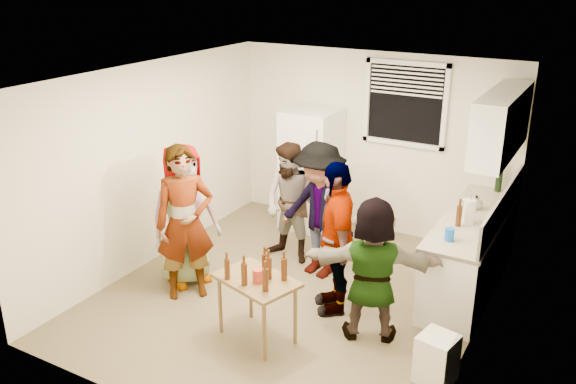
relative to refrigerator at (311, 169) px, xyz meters
The scene contains 23 objects.
room 2.20m from the refrigerator, 68.25° to the right, with size 4.00×4.50×2.50m, color silver, non-canonical shape.
window 1.60m from the refrigerator, 15.38° to the left, with size 1.12×0.10×1.06m, color white, non-canonical shape.
refrigerator is the anchor object (origin of this frame).
counter_lower 2.59m from the refrigerator, 16.59° to the right, with size 0.60×2.20×0.86m, color white.
countertop 2.56m from the refrigerator, 16.59° to the right, with size 0.64×2.22×0.04m, color beige.
backsplash 2.84m from the refrigerator, 14.94° to the right, with size 0.03×2.20×0.36m, color beige.
upper_cabinets 2.85m from the refrigerator, 11.61° to the right, with size 0.34×1.60×0.70m, color white.
kettle 2.45m from the refrigerator, 11.49° to the right, with size 0.22×0.18×0.18m, color silver, non-canonical shape.
paper_towel 2.61m from the refrigerator, 21.17° to the right, with size 0.13×0.13×0.28m, color white.
wine_bottle 2.51m from the refrigerator, ahead, with size 0.08×0.08×0.32m, color black.
beer_bottle_counter 2.58m from the refrigerator, 24.52° to the right, with size 0.06×0.06×0.23m, color #47230C.
blue_cup 2.80m from the refrigerator, 32.18° to the right, with size 0.10×0.10×0.13m, color blue.
picture_frame 2.68m from the refrigerator, ahead, with size 0.02×0.18×0.15m, color gold.
trash_bin 3.73m from the refrigerator, 44.55° to the right, with size 0.32×0.32×0.46m, color white.
serving_table 3.05m from the refrigerator, 73.04° to the right, with size 0.80×0.53×0.67m, color brown, non-canonical shape.
beer_bottle_table 3.01m from the refrigerator, 78.33° to the right, with size 0.06×0.06×0.21m, color #47230C.
red_cup 2.99m from the refrigerator, 72.49° to the right, with size 0.10×0.10×0.13m, color #B33222.
guest_grey 2.40m from the refrigerator, 103.26° to the right, with size 0.83×1.69×0.54m, color gray.
guest_stripe 2.60m from the refrigerator, 96.97° to the right, with size 0.65×1.77×0.42m, color #141933.
guest_back_left 1.42m from the refrigerator, 75.08° to the right, with size 0.75×1.54×0.58m, color brown.
guest_back_right 1.71m from the refrigerator, 58.86° to the right, with size 1.08×1.66×0.62m, color #47464C.
guest_black 2.44m from the refrigerator, 55.89° to the right, with size 0.99×1.69×0.41m, color black.
guest_orange 2.98m from the refrigerator, 50.36° to the right, with size 1.39×1.50×0.44m, color #DA6946.
Camera 1 is at (2.97, -5.37, 3.56)m, focal length 38.00 mm.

